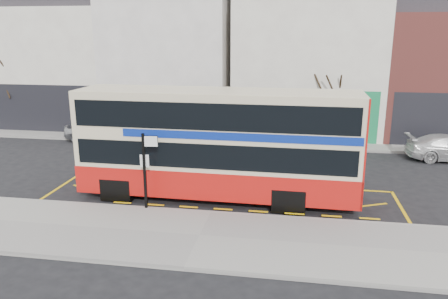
% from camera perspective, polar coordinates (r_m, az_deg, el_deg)
% --- Properties ---
extents(ground, '(120.00, 120.00, 0.00)m').
position_cam_1_polar(ground, '(16.41, -1.46, -8.06)').
color(ground, black).
rests_on(ground, ground).
extents(pavement, '(40.00, 4.00, 0.15)m').
position_cam_1_polar(pavement, '(14.33, -3.21, -11.33)').
color(pavement, gray).
rests_on(pavement, ground).
extents(kerb, '(40.00, 0.15, 0.15)m').
position_cam_1_polar(kerb, '(16.04, -1.71, -8.33)').
color(kerb, gray).
rests_on(kerb, ground).
extents(far_pavement, '(50.00, 3.00, 0.15)m').
position_cam_1_polar(far_pavement, '(26.75, 2.94, 1.24)').
color(far_pavement, gray).
rests_on(far_pavement, ground).
extents(road_markings, '(14.00, 3.40, 0.01)m').
position_cam_1_polar(road_markings, '(17.87, -0.50, -6.07)').
color(road_markings, '#E1B10B').
rests_on(road_markings, ground).
extents(terrace_far_left, '(8.00, 8.01, 10.80)m').
position_cam_1_polar(terrace_far_left, '(34.04, -19.79, 11.44)').
color(terrace_far_left, white).
rests_on(terrace_far_left, ground).
extents(terrace_left, '(8.00, 8.01, 11.80)m').
position_cam_1_polar(terrace_left, '(30.98, -6.47, 12.86)').
color(terrace_left, white).
rests_on(terrace_left, ground).
extents(terrace_green_shop, '(9.00, 8.01, 11.30)m').
position_cam_1_polar(terrace_green_shop, '(29.85, 10.81, 12.14)').
color(terrace_green_shop, white).
rests_on(terrace_green_shop, ground).
extents(double_decker_bus, '(10.88, 2.67, 4.33)m').
position_cam_1_polar(double_decker_bus, '(16.97, -0.74, 0.85)').
color(double_decker_bus, beige).
rests_on(double_decker_bus, ground).
extents(bus_stop_post, '(0.71, 0.14, 2.82)m').
position_cam_1_polar(bus_stop_post, '(16.02, -10.16, -1.81)').
color(bus_stop_post, black).
rests_on(bus_stop_post, pavement).
extents(car_silver, '(4.18, 2.20, 1.36)m').
position_cam_1_polar(car_silver, '(27.51, -16.25, 2.33)').
color(car_silver, '#A2A3A6').
rests_on(car_silver, ground).
extents(car_grey, '(4.03, 1.47, 1.32)m').
position_cam_1_polar(car_grey, '(24.44, -2.20, 1.34)').
color(car_grey, '#36383C').
rests_on(car_grey, ground).
extents(street_tree_left, '(2.90, 2.90, 6.25)m').
position_cam_1_polar(street_tree_left, '(32.67, -25.91, 9.74)').
color(street_tree_left, '#312316').
rests_on(street_tree_left, ground).
extents(street_tree_right, '(2.45, 2.45, 5.30)m').
position_cam_1_polar(street_tree_right, '(26.28, 13.52, 8.44)').
color(street_tree_right, '#312316').
rests_on(street_tree_right, ground).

